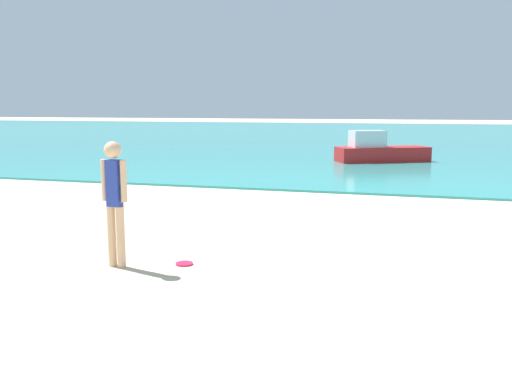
% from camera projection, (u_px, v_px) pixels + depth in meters
% --- Properties ---
extents(water, '(160.00, 60.00, 0.06)m').
position_uv_depth(water, '(385.00, 135.00, 42.25)').
color(water, teal).
rests_on(water, ground).
extents(person_standing, '(0.40, 0.23, 1.75)m').
position_uv_depth(person_standing, '(115.00, 196.00, 7.31)').
color(person_standing, '#DDAD84').
rests_on(person_standing, ground).
extents(frisbee, '(0.25, 0.25, 0.03)m').
position_uv_depth(frisbee, '(184.00, 264.00, 7.56)').
color(frisbee, '#E51E4C').
rests_on(frisbee, ground).
extents(boat_near, '(3.76, 2.67, 1.23)m').
position_uv_depth(boat_near, '(379.00, 151.00, 21.17)').
color(boat_near, red).
rests_on(boat_near, water).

